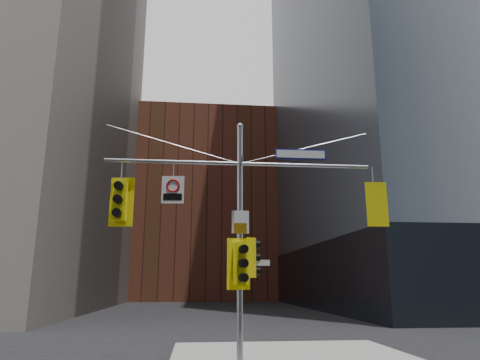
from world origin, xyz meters
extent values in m
cube|color=brown|center=(0.00, 58.00, 14.00)|extent=(26.00, 20.00, 28.00)
cylinder|color=#999CA2|center=(0.00, 2.00, 3.60)|extent=(0.18, 0.18, 7.20)
sphere|color=#999CA2|center=(0.00, 2.00, 7.20)|extent=(0.20, 0.20, 0.20)
cylinder|color=#999CA2|center=(-2.00, 2.00, 6.00)|extent=(4.00, 0.11, 0.11)
cylinder|color=#999CA2|center=(2.00, 2.00, 6.00)|extent=(4.00, 0.11, 0.11)
cylinder|color=#999CA2|center=(0.00, 1.65, 6.00)|extent=(0.10, 0.70, 0.10)
cylinder|color=#999CA2|center=(-2.00, 2.00, 6.55)|extent=(4.00, 0.02, 1.12)
cylinder|color=#999CA2|center=(2.00, 2.00, 6.55)|extent=(4.00, 0.02, 1.12)
cube|color=yellow|center=(-3.47, 2.00, 4.80)|extent=(0.40, 0.30, 1.16)
cube|color=yellow|center=(-3.45, 2.20, 4.80)|extent=(0.69, 0.12, 1.44)
cylinder|color=black|center=(-3.49, 1.78, 5.19)|extent=(0.26, 0.20, 0.24)
cylinder|color=black|center=(-3.49, 1.87, 5.19)|extent=(0.21, 0.04, 0.21)
cylinder|color=black|center=(-3.49, 1.78, 4.80)|extent=(0.26, 0.20, 0.24)
cylinder|color=black|center=(-3.49, 1.87, 4.80)|extent=(0.21, 0.04, 0.21)
cylinder|color=black|center=(-3.49, 1.78, 4.41)|extent=(0.26, 0.20, 0.24)
cylinder|color=black|center=(-3.49, 1.87, 4.41)|extent=(0.21, 0.04, 0.21)
cube|color=yellow|center=(4.14, 2.00, 4.80)|extent=(0.37, 0.27, 1.09)
cube|color=yellow|center=(4.12, 1.81, 4.80)|extent=(0.64, 0.08, 1.35)
cylinder|color=black|center=(4.15, 2.21, 5.16)|extent=(0.24, 0.18, 0.23)
cylinder|color=black|center=(4.14, 2.12, 5.16)|extent=(0.20, 0.03, 0.20)
cylinder|color=black|center=(4.15, 2.21, 4.80)|extent=(0.24, 0.18, 0.23)
cylinder|color=black|center=(4.14, 2.12, 4.80)|extent=(0.20, 0.03, 0.20)
cylinder|color=black|center=(4.15, 2.21, 4.44)|extent=(0.24, 0.18, 0.23)
cylinder|color=black|center=(4.14, 2.12, 4.44)|extent=(0.20, 0.03, 0.20)
cube|color=yellow|center=(0.28, 2.00, 3.20)|extent=(0.34, 0.41, 1.12)
cylinder|color=black|center=(0.49, 2.05, 3.58)|extent=(0.22, 0.27, 0.24)
cylinder|color=black|center=(0.40, 2.03, 3.58)|extent=(0.07, 0.20, 0.20)
cylinder|color=black|center=(0.49, 2.05, 3.20)|extent=(0.22, 0.27, 0.24)
cylinder|color=black|center=(0.40, 2.03, 3.20)|extent=(0.07, 0.20, 0.20)
cylinder|color=black|center=(0.49, 2.05, 2.83)|extent=(0.22, 0.27, 0.24)
cylinder|color=black|center=(0.40, 2.03, 2.83)|extent=(0.07, 0.20, 0.20)
cube|color=yellow|center=(0.00, 1.72, 3.02)|extent=(0.43, 0.35, 1.16)
cube|color=yellow|center=(-0.05, 1.91, 3.02)|extent=(0.67, 0.21, 1.43)
cylinder|color=black|center=(0.05, 1.51, 3.41)|extent=(0.28, 0.23, 0.24)
cylinder|color=black|center=(0.03, 1.59, 3.41)|extent=(0.21, 0.07, 0.21)
cylinder|color=black|center=(0.05, 1.51, 3.02)|extent=(0.28, 0.23, 0.24)
cylinder|color=black|center=(0.03, 1.59, 3.02)|extent=(0.21, 0.07, 0.21)
cylinder|color=black|center=(0.05, 1.51, 2.64)|extent=(0.28, 0.23, 0.24)
cylinder|color=#0CE559|center=(0.03, 1.59, 2.64)|extent=(0.21, 0.07, 0.21)
cube|color=navy|center=(1.88, 2.00, 6.35)|extent=(1.60, 0.05, 0.31)
cube|color=silver|center=(1.88, 1.98, 6.35)|extent=(1.50, 0.03, 0.24)
cube|color=silver|center=(-1.97, 1.98, 5.15)|extent=(0.65, 0.09, 0.82)
torus|color=#B20A0A|center=(-1.97, 1.96, 5.26)|extent=(0.41, 0.09, 0.40)
cube|color=black|center=(-1.97, 1.96, 4.93)|extent=(0.54, 0.05, 0.20)
cube|color=silver|center=(0.00, 1.88, 4.21)|extent=(0.50, 0.03, 0.66)
cube|color=#D88C00|center=(0.00, 1.86, 4.03)|extent=(0.37, 0.01, 0.29)
cube|color=silver|center=(0.45, 2.00, 3.06)|extent=(0.84, 0.07, 0.17)
cube|color=#145926|center=(0.00, 2.45, 2.81)|extent=(0.11, 0.77, 0.15)
camera|label=1|loc=(-1.23, -10.37, 2.51)|focal=32.00mm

